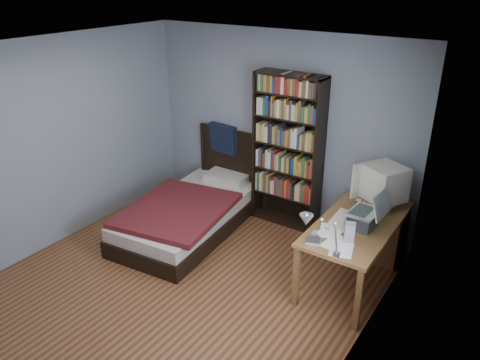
% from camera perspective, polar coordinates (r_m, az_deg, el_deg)
% --- Properties ---
extents(room, '(4.20, 4.24, 2.50)m').
position_cam_1_polar(room, '(4.60, -8.05, -0.38)').
color(room, '#542B18').
rests_on(room, ground).
extents(desk, '(0.75, 1.59, 0.73)m').
position_cam_1_polar(desk, '(5.63, 15.52, -5.83)').
color(desk, brown).
rests_on(desk, floor).
extents(crt_monitor, '(0.58, 0.53, 0.49)m').
position_cam_1_polar(crt_monitor, '(5.38, 16.97, -0.37)').
color(crt_monitor, beige).
rests_on(crt_monitor, desk).
extents(laptop, '(0.37, 0.37, 0.44)m').
position_cam_1_polar(laptop, '(4.95, 14.99, -4.37)').
color(laptop, '#2D2D30').
rests_on(laptop, desk).
extents(desk_lamp, '(0.23, 0.50, 0.59)m').
position_cam_1_polar(desk_lamp, '(3.98, 8.73, -5.32)').
color(desk_lamp, '#99999E').
rests_on(desk_lamp, desk).
extents(keyboard, '(0.20, 0.45, 0.04)m').
position_cam_1_polar(keyboard, '(5.06, 12.23, -4.73)').
color(keyboard, beige).
rests_on(keyboard, desk).
extents(speaker, '(0.12, 0.12, 0.19)m').
position_cam_1_polar(speaker, '(4.69, 13.25, -6.23)').
color(speaker, gray).
rests_on(speaker, desk).
extents(soda_can, '(0.07, 0.07, 0.12)m').
position_cam_1_polar(soda_can, '(5.30, 14.20, -2.98)').
color(soda_can, '#083D1C').
rests_on(soda_can, desk).
extents(mouse, '(0.07, 0.12, 0.04)m').
position_cam_1_polar(mouse, '(5.38, 14.99, -3.18)').
color(mouse, silver).
rests_on(mouse, desk).
extents(phone_silver, '(0.09, 0.10, 0.02)m').
position_cam_1_polar(phone_silver, '(4.89, 10.55, -5.79)').
color(phone_silver, silver).
rests_on(phone_silver, desk).
extents(phone_grey, '(0.06, 0.10, 0.02)m').
position_cam_1_polar(phone_grey, '(4.78, 9.08, -6.37)').
color(phone_grey, gray).
rests_on(phone_grey, desk).
extents(external_drive, '(0.17, 0.17, 0.03)m').
position_cam_1_polar(external_drive, '(4.64, 8.91, -7.34)').
color(external_drive, gray).
rests_on(external_drive, desk).
extents(bookshelf, '(0.91, 0.30, 2.02)m').
position_cam_1_polar(bookshelf, '(6.06, 5.82, 3.47)').
color(bookshelf, black).
rests_on(bookshelf, floor).
extents(bed, '(1.37, 2.28, 1.16)m').
position_cam_1_polar(bed, '(6.23, -5.65, -3.60)').
color(bed, black).
rests_on(bed, floor).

